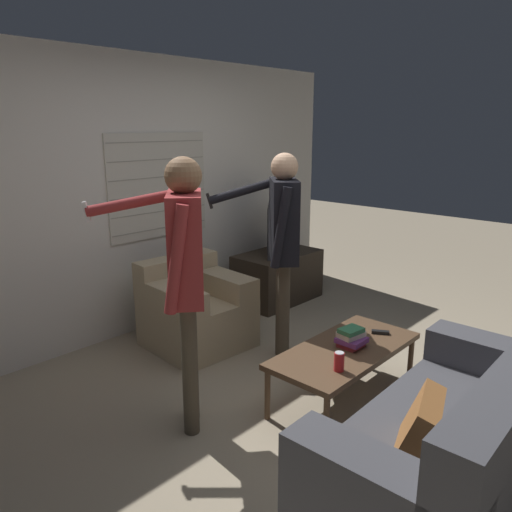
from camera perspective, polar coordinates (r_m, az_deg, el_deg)
ground_plane at (r=3.83m, az=6.70°, el=-15.58°), size 16.00×16.00×0.00m
wall_back at (r=4.82m, az=-12.78°, el=6.66°), size 5.20×0.08×2.55m
couch_blue at (r=2.88m, az=21.87°, el=-19.80°), size 1.73×0.84×0.92m
armchair_beige at (r=4.51m, az=-7.05°, el=-6.14°), size 0.85×0.84×0.77m
coffee_table at (r=3.65m, az=10.13°, el=-10.80°), size 1.20×0.56×0.40m
tv_stand at (r=5.61m, az=2.48°, el=-2.37°), size 0.96×0.57×0.55m
tv at (r=5.47m, az=2.51°, el=3.36°), size 0.66×0.59×0.59m
person_left_standing at (r=3.06m, az=-8.20°, el=-0.58°), size 0.56×0.86×1.75m
person_right_standing at (r=3.99m, az=3.00°, el=2.77°), size 0.52×0.85×1.72m
book_stack at (r=3.63m, az=10.83°, el=-9.15°), size 0.21×0.18×0.14m
soda_can at (r=3.29m, az=9.48°, el=-11.81°), size 0.07×0.07×0.13m
spare_remote at (r=3.91m, az=14.02°, el=-8.45°), size 0.10×0.13×0.02m
floor_fan at (r=4.92m, az=-1.43°, el=-6.34°), size 0.28×0.20×0.35m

